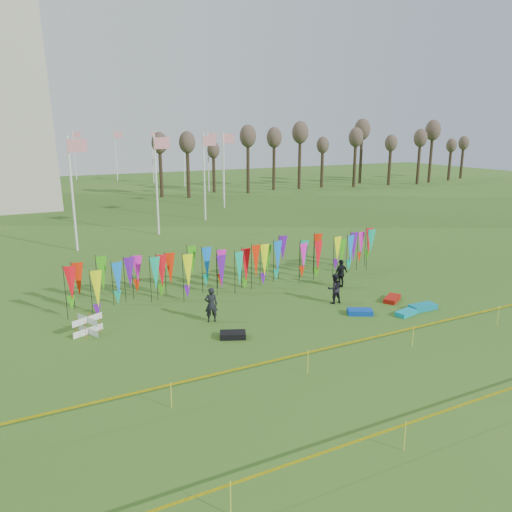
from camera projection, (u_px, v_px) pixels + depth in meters
name	position (u px, v px, depth m)	size (l,w,h in m)	color
ground	(323.00, 342.00, 20.38)	(160.00, 160.00, 0.00)	#2F5919
banner_row	(245.00, 262.00, 27.02)	(18.64, 0.64, 2.35)	black
caution_tape_near	(349.00, 344.00, 18.40)	(26.00, 0.02, 0.90)	#F9E005
caution_tape_far	(454.00, 409.00, 14.16)	(26.00, 0.02, 0.90)	#F9E005
tree_line	(337.00, 144.00, 70.81)	(53.92, 1.92, 7.84)	#35291A
box_kite	(88.00, 325.00, 21.09)	(0.73, 0.73, 0.81)	red
person_left	(211.00, 305.00, 22.38)	(0.59, 0.43, 1.61)	black
person_mid	(334.00, 289.00, 24.76)	(0.74, 0.46, 1.52)	black
person_right	(341.00, 274.00, 27.19)	(0.92, 0.53, 1.58)	black
kite_bag_turquoise	(406.00, 313.00, 23.33)	(1.06, 0.53, 0.21)	#0B9AB0
kite_bag_blue	(360.00, 312.00, 23.42)	(1.14, 0.60, 0.24)	#0B42B8
kite_bag_red	(392.00, 299.00, 25.22)	(1.24, 0.57, 0.23)	#AD160B
kite_bag_black	(233.00, 335.00, 20.82)	(1.07, 0.62, 0.25)	black
kite_bag_teal	(423.00, 307.00, 24.03)	(1.32, 0.63, 0.25)	#0B849E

